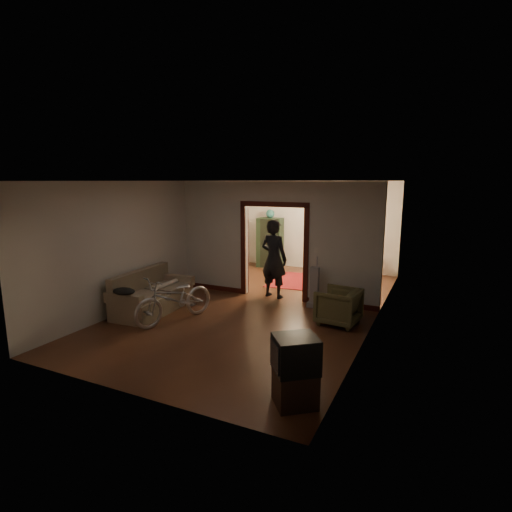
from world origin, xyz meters
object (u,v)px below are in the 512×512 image
Objects in this scene: locker at (270,243)px; desk at (348,264)px; bicycle at (175,298)px; person at (274,259)px; armchair at (338,306)px; sofa at (153,291)px.

locker is 1.52× the size of desk.
bicycle is 2.72m from person.
locker reaches higher than desk.
bicycle is at bearing 75.05° from person.
desk is (2.30, 5.32, -0.08)m from bicycle.
desk is at bearing -102.11° from person.
locker is (-1.45, 3.12, -0.15)m from person.
armchair is 0.74× the size of desk.
desk reaches higher than armchair.
sofa is at bearing -69.99° from armchair.
sofa is at bearing 176.26° from bicycle.
person is at bearing 43.30° from sofa.
sofa is 1.19× the size of locker.
armchair is at bearing -73.37° from desk.
person is at bearing -105.38° from desk.
desk is (-0.71, 4.06, 0.03)m from armchair.
locker reaches higher than armchair.
person is 3.17m from desk.
sofa is 2.43× the size of armchair.
sofa is 3.95m from armchair.
sofa is 0.89m from bicycle.
bicycle reaches higher than armchair.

